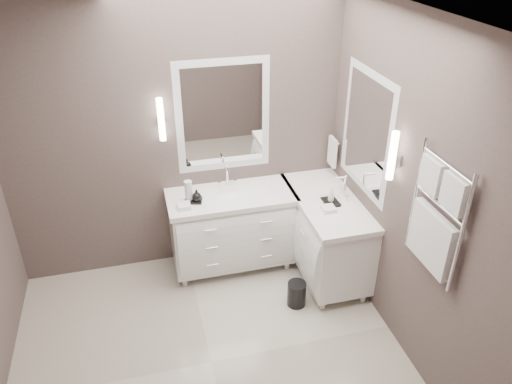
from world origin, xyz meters
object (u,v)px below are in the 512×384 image
object	(u,v)px
vanity_back	(232,226)
waste_bin	(297,294)
towel_ladder	(435,221)
vanity_right	(325,231)

from	to	relation	value
vanity_back	waste_bin	distance (m)	0.94
waste_bin	towel_ladder	bearing A→B (deg)	-53.64
towel_ladder	waste_bin	world-z (taller)	towel_ladder
vanity_right	towel_ladder	size ratio (longest dim) A/B	1.38
waste_bin	vanity_right	bearing A→B (deg)	44.42
towel_ladder	waste_bin	bearing A→B (deg)	126.36
waste_bin	vanity_back	bearing A→B (deg)	121.25
towel_ladder	waste_bin	xyz separation A→B (m)	(-0.65, 0.88, -1.27)
vanity_right	waste_bin	bearing A→B (deg)	-135.58
vanity_back	waste_bin	bearing A→B (deg)	-58.75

